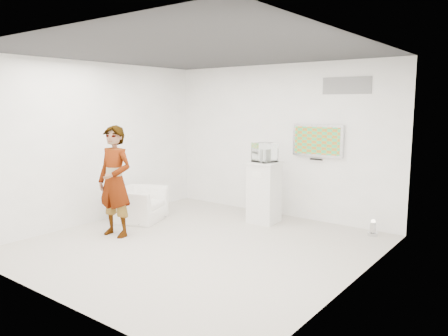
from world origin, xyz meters
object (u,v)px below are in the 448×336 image
(person, at_px, (115,181))
(pedestal, at_px, (264,192))
(armchair, at_px, (139,204))
(tv, at_px, (318,141))
(floor_uplight, at_px, (373,228))

(person, height_order, pedestal, person)
(armchair, bearing_deg, person, -174.86)
(tv, bearing_deg, armchair, -143.99)
(person, height_order, floor_uplight, person)
(floor_uplight, bearing_deg, armchair, -156.28)
(tv, xyz_separation_m, armchair, (-2.74, -1.99, -1.24))
(person, bearing_deg, armchair, 109.13)
(person, xyz_separation_m, pedestal, (1.55, 2.25, -0.36))
(armchair, xyz_separation_m, floor_uplight, (3.93, 1.73, -0.18))
(tv, height_order, pedestal, tv)
(tv, height_order, floor_uplight, tv)
(armchair, relative_size, pedestal, 0.83)
(person, relative_size, armchair, 1.96)
(tv, distance_m, armchair, 3.61)
(person, distance_m, pedestal, 2.76)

